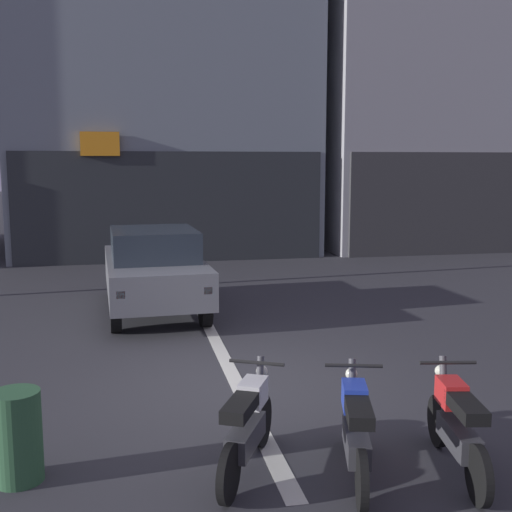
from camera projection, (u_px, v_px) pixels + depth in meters
The scene contains 8 objects.
ground_plane at pixel (238, 385), 8.29m from camera, with size 120.00×120.00×0.00m, color #333338.
lane_centre_line at pixel (192, 293), 14.11m from camera, with size 0.20×18.00×0.01m, color silver.
building_mid_block at pixel (161, 12), 20.90m from camera, with size 9.27×7.28×15.66m.
car_grey_crossing_near at pixel (154, 268), 12.14m from camera, with size 1.95×4.18×1.64m.
motorcycle_white_row_leftmost at pixel (248, 424), 5.93m from camera, with size 0.81×1.53×0.98m.
motorcycle_blue_row_left_mid at pixel (356, 429), 5.83m from camera, with size 0.61×1.63×0.98m.
motorcycle_red_row_centre at pixel (457, 425), 5.92m from camera, with size 0.55×1.66×0.98m.
trash_bin at pixel (17, 437), 5.74m from camera, with size 0.44×0.44×0.85m, color #2D5938.
Camera 1 is at (-1.34, -7.85, 2.88)m, focal length 44.53 mm.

